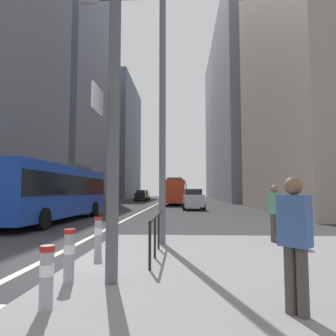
{
  "coord_description": "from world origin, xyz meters",
  "views": [
    {
      "loc": [
        3.46,
        -6.98,
        1.73
      ],
      "look_at": [
        1.97,
        24.33,
        4.18
      ],
      "focal_mm": 31.96,
      "sensor_mm": 36.0,
      "label": 1
    }
  ],
  "objects_px": {
    "city_bus_blue_oncoming": "(55,189)",
    "street_lamp_post": "(163,78)",
    "pedestrian_waiting": "(295,237)",
    "city_bus_red_distant": "(181,191)",
    "car_receding_near": "(174,195)",
    "car_oncoming_mid": "(144,195)",
    "bollard_left": "(47,274)",
    "car_receding_far": "(193,199)",
    "bollard_right": "(69,252)",
    "bollard_back": "(98,234)",
    "car_oncoming_far": "(141,196)",
    "traffic_signal_gantry": "(0,63)",
    "city_bus_red_receding": "(176,190)",
    "pedestrian_walking": "(275,210)"
  },
  "relations": [
    {
      "from": "city_bus_red_distant",
      "to": "car_receding_near",
      "type": "bearing_deg",
      "value": -96.45
    },
    {
      "from": "city_bus_red_distant",
      "to": "bollard_back",
      "type": "distance_m",
      "value": 56.09
    },
    {
      "from": "car_receding_near",
      "to": "bollard_back",
      "type": "xyz_separation_m",
      "value": [
        -0.68,
        -46.18,
        -0.31
      ]
    },
    {
      "from": "city_bus_red_receding",
      "to": "pedestrian_waiting",
      "type": "bearing_deg",
      "value": -86.32
    },
    {
      "from": "car_oncoming_mid",
      "to": "bollard_right",
      "type": "xyz_separation_m",
      "value": [
        5.22,
        -50.97,
        -0.33
      ]
    },
    {
      "from": "car_oncoming_mid",
      "to": "bollard_right",
      "type": "relative_size",
      "value": 4.58
    },
    {
      "from": "car_receding_near",
      "to": "bollard_back",
      "type": "bearing_deg",
      "value": -90.84
    },
    {
      "from": "street_lamp_post",
      "to": "city_bus_blue_oncoming",
      "type": "bearing_deg",
      "value": 131.05
    },
    {
      "from": "traffic_signal_gantry",
      "to": "pedestrian_walking",
      "type": "bearing_deg",
      "value": 34.69
    },
    {
      "from": "car_receding_far",
      "to": "street_lamp_post",
      "type": "bearing_deg",
      "value": -94.81
    },
    {
      "from": "car_oncoming_far",
      "to": "bollard_left",
      "type": "relative_size",
      "value": 5.1
    },
    {
      "from": "city_bus_red_receding",
      "to": "street_lamp_post",
      "type": "bearing_deg",
      "value": -89.56
    },
    {
      "from": "car_oncoming_far",
      "to": "bollard_back",
      "type": "height_order",
      "value": "car_oncoming_far"
    },
    {
      "from": "city_bus_red_distant",
      "to": "pedestrian_waiting",
      "type": "height_order",
      "value": "city_bus_red_distant"
    },
    {
      "from": "city_bus_blue_oncoming",
      "to": "car_receding_far",
      "type": "xyz_separation_m",
      "value": [
        8.34,
        11.7,
        -0.85
      ]
    },
    {
      "from": "pedestrian_walking",
      "to": "city_bus_red_receding",
      "type": "bearing_deg",
      "value": 97.07
    },
    {
      "from": "bollard_back",
      "to": "city_bus_red_receding",
      "type": "bearing_deg",
      "value": 87.8
    },
    {
      "from": "bollard_right",
      "to": "pedestrian_walking",
      "type": "distance_m",
      "value": 6.57
    },
    {
      "from": "bollard_right",
      "to": "pedestrian_walking",
      "type": "xyz_separation_m",
      "value": [
        4.91,
        4.33,
        0.49
      ]
    },
    {
      "from": "city_bus_blue_oncoming",
      "to": "street_lamp_post",
      "type": "relative_size",
      "value": 1.41
    },
    {
      "from": "street_lamp_post",
      "to": "bollard_back",
      "type": "bearing_deg",
      "value": -131.18
    },
    {
      "from": "city_bus_blue_oncoming",
      "to": "city_bus_red_receding",
      "type": "bearing_deg",
      "value": 74.34
    },
    {
      "from": "traffic_signal_gantry",
      "to": "street_lamp_post",
      "type": "height_order",
      "value": "street_lamp_post"
    },
    {
      "from": "car_receding_near",
      "to": "street_lamp_post",
      "type": "height_order",
      "value": "street_lamp_post"
    },
    {
      "from": "city_bus_red_distant",
      "to": "bollard_right",
      "type": "relative_size",
      "value": 11.58
    },
    {
      "from": "car_oncoming_far",
      "to": "bollard_right",
      "type": "distance_m",
      "value": 47.0
    },
    {
      "from": "city_bus_red_distant",
      "to": "street_lamp_post",
      "type": "distance_m",
      "value": 54.46
    },
    {
      "from": "car_oncoming_mid",
      "to": "bollard_left",
      "type": "height_order",
      "value": "car_oncoming_mid"
    },
    {
      "from": "city_bus_blue_oncoming",
      "to": "street_lamp_post",
      "type": "height_order",
      "value": "street_lamp_post"
    },
    {
      "from": "bollard_right",
      "to": "bollard_back",
      "type": "xyz_separation_m",
      "value": [
        -0.1,
        2.17,
        0.02
      ]
    },
    {
      "from": "street_lamp_post",
      "to": "bollard_left",
      "type": "height_order",
      "value": "street_lamp_post"
    },
    {
      "from": "car_receding_far",
      "to": "car_oncoming_mid",
      "type": "bearing_deg",
      "value": 106.55
    },
    {
      "from": "traffic_signal_gantry",
      "to": "bollard_back",
      "type": "relative_size",
      "value": 6.76
    },
    {
      "from": "car_receding_near",
      "to": "car_receding_far",
      "type": "height_order",
      "value": "same"
    },
    {
      "from": "pedestrian_waiting",
      "to": "car_oncoming_mid",
      "type": "bearing_deg",
      "value": 99.43
    },
    {
      "from": "pedestrian_waiting",
      "to": "pedestrian_walking",
      "type": "relative_size",
      "value": 0.99
    },
    {
      "from": "pedestrian_waiting",
      "to": "car_oncoming_far",
      "type": "bearing_deg",
      "value": 100.24
    },
    {
      "from": "car_oncoming_mid",
      "to": "car_receding_near",
      "type": "relative_size",
      "value": 0.92
    },
    {
      "from": "city_bus_blue_oncoming",
      "to": "traffic_signal_gantry",
      "type": "xyz_separation_m",
      "value": [
        3.93,
        -11.58,
        2.29
      ]
    },
    {
      "from": "city_bus_blue_oncoming",
      "to": "city_bus_red_receding",
      "type": "distance_m",
      "value": 23.97
    },
    {
      "from": "city_bus_blue_oncoming",
      "to": "car_receding_far",
      "type": "distance_m",
      "value": 14.39
    },
    {
      "from": "city_bus_red_receding",
      "to": "bollard_back",
      "type": "bearing_deg",
      "value": -92.2
    },
    {
      "from": "car_oncoming_mid",
      "to": "street_lamp_post",
      "type": "relative_size",
      "value": 0.52
    },
    {
      "from": "city_bus_red_distant",
      "to": "car_receding_near",
      "type": "height_order",
      "value": "city_bus_red_distant"
    },
    {
      "from": "traffic_signal_gantry",
      "to": "street_lamp_post",
      "type": "relative_size",
      "value": 0.8
    },
    {
      "from": "pedestrian_waiting",
      "to": "city_bus_red_receding",
      "type": "bearing_deg",
      "value": 93.68
    },
    {
      "from": "car_oncoming_far",
      "to": "pedestrian_walking",
      "type": "bearing_deg",
      "value": -76.58
    },
    {
      "from": "car_receding_far",
      "to": "pedestrian_walking",
      "type": "distance_m",
      "value": 19.02
    },
    {
      "from": "city_bus_blue_oncoming",
      "to": "city_bus_red_distant",
      "type": "height_order",
      "value": "same"
    },
    {
      "from": "street_lamp_post",
      "to": "pedestrian_waiting",
      "type": "relative_size",
      "value": 4.51
    }
  ]
}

